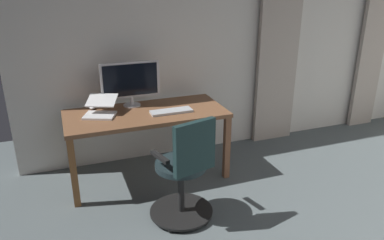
{
  "coord_description": "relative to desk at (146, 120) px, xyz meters",
  "views": [
    {
      "loc": [
        2.23,
        0.71,
        1.99
      ],
      "look_at": [
        1.18,
        -2.13,
        0.81
      ],
      "focal_mm": 34.71,
      "sensor_mm": 36.0,
      "label": 1
    }
  ],
  "objects": [
    {
      "name": "computer_monitor",
      "position": [
        0.09,
        -0.24,
        0.35
      ],
      "size": [
        0.61,
        0.18,
        0.47
      ],
      "color": "silver",
      "rests_on": "desk"
    },
    {
      "name": "curtain_right_panel",
      "position": [
        -1.76,
        -0.4,
        0.59
      ],
      "size": [
        0.54,
        0.06,
        2.46
      ],
      "primitive_type": "cube",
      "color": "#B9AB9F",
      "rests_on": "ground"
    },
    {
      "name": "computer_keyboard",
      "position": [
        -0.24,
        0.11,
        0.1
      ],
      "size": [
        0.42,
        0.14,
        0.02
      ],
      "primitive_type": "cube",
      "color": "#B7BCC1",
      "rests_on": "desk"
    },
    {
      "name": "back_room_partition",
      "position": [
        -1.45,
        -0.51,
        0.7
      ],
      "size": [
        5.5,
        0.1,
        2.68
      ],
      "primitive_type": "cube",
      "color": "silver",
      "rests_on": "ground"
    },
    {
      "name": "desk",
      "position": [
        0.0,
        0.0,
        0.0
      ],
      "size": [
        1.6,
        0.72,
        0.72
      ],
      "color": "brown",
      "rests_on": "ground"
    },
    {
      "name": "laptop",
      "position": [
        0.43,
        -0.07,
        0.14
      ],
      "size": [
        0.39,
        0.42,
        0.17
      ],
      "rotation": [
        0.0,
        0.0,
        -0.4
      ],
      "color": "white",
      "rests_on": "desk"
    },
    {
      "name": "curtain_left_panel",
      "position": [
        -3.23,
        -0.4,
        0.59
      ],
      "size": [
        0.39,
        0.06,
        2.46
      ],
      "primitive_type": "cube",
      "color": "#B9AB9F",
      "rests_on": "ground"
    },
    {
      "name": "office_chair",
      "position": [
        -0.11,
        0.86,
        -0.19
      ],
      "size": [
        0.56,
        0.56,
        0.96
      ],
      "rotation": [
        0.0,
        0.0,
        3.4
      ],
      "color": "black",
      "rests_on": "ground"
    },
    {
      "name": "computer_mouse",
      "position": [
        0.49,
        -0.28,
        0.1
      ],
      "size": [
        0.06,
        0.1,
        0.04
      ],
      "primitive_type": "ellipsoid",
      "color": "silver",
      "rests_on": "desk"
    }
  ]
}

